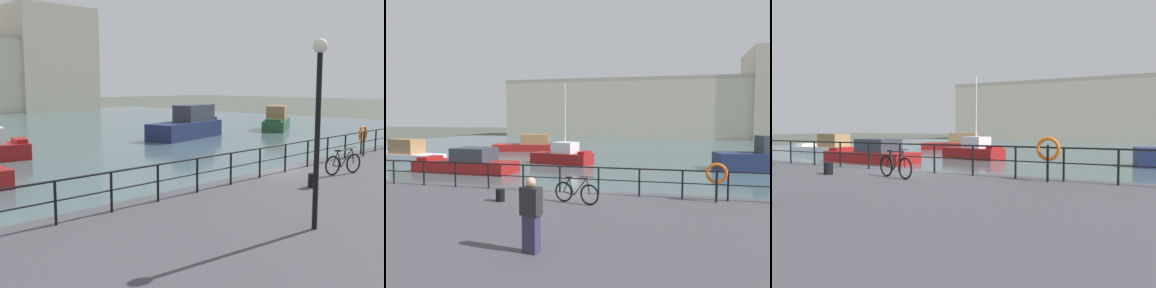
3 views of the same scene
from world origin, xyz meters
The scene contains 11 objects.
ground_plane centered at (0.00, 0.00, 0.00)m, with size 240.00×240.00×0.00m, color #4C5147.
water_basin centered at (0.00, 30.20, 0.01)m, with size 80.00×60.00×0.01m, color #476066.
harbor_building centered at (6.20, 63.50, 6.13)m, with size 59.28×16.16×16.35m.
moored_harbor_tender centered at (-5.17, 15.59, 0.70)m, with size 5.40×3.08×6.78m.
moored_cabin_cruiser centered at (-12.59, 26.71, 0.74)m, with size 8.34×5.11×1.96m.
moored_red_daysailer centered at (-10.38, 9.11, 0.65)m, with size 7.41×3.10×1.77m.
moored_blue_motorboat centered at (-19.85, 13.74, 0.67)m, with size 8.96×3.34×2.00m.
quay_railing centered at (-1.08, -0.75, 1.67)m, with size 23.73×0.07×1.08m.
parked_bicycle centered at (0.86, -2.49, 1.33)m, with size 1.72×0.55×0.98m.
mooring_bollard centered at (-1.86, -2.86, 1.16)m, with size 0.32×0.32×0.44m, color black.
life_ring_stand centered at (5.60, -1.01, 1.91)m, with size 0.75×0.16×1.40m.
Camera 3 is at (8.77, -12.56, 2.62)m, focal length 35.59 mm.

